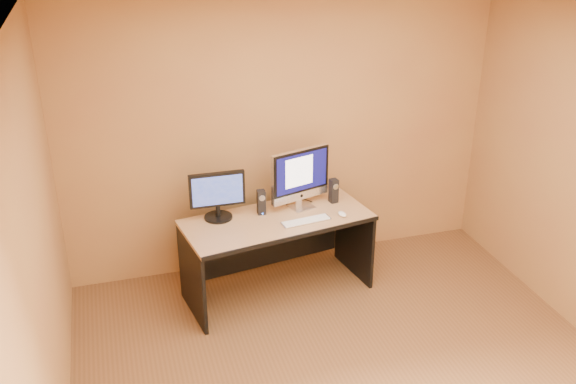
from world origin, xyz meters
The scene contains 11 objects.
walls centered at (0.00, 0.00, 1.30)m, with size 4.00×4.00×2.60m, color olive, non-canonical shape.
ceiling centered at (0.00, 0.00, 2.60)m, with size 4.00×4.00×0.00m, color white.
desk centered at (-0.22, 1.40, 0.37)m, with size 1.60×0.70×0.74m, color tan, non-canonical shape.
imac centered at (0.05, 1.55, 1.02)m, with size 0.57×0.21×0.55m, color silver, non-canonical shape.
second_monitor centered at (-0.70, 1.56, 0.95)m, with size 0.48×0.24×0.42m, color black, non-canonical shape.
speaker_left centered at (-0.32, 1.53, 0.85)m, with size 0.07×0.07×0.22m, color black, non-canonical shape.
speaker_right centered at (0.36, 1.58, 0.85)m, with size 0.07×0.07×0.22m, color black, non-canonical shape.
keyboard centered at (0.00, 1.28, 0.75)m, with size 0.43×0.12×0.02m, color silver.
mouse centered at (0.33, 1.29, 0.76)m, with size 0.06×0.10×0.04m, color white.
cable_a centered at (0.11, 1.71, 0.74)m, with size 0.01×0.01×0.22m, color black.
cable_b centered at (-0.03, 1.71, 0.74)m, with size 0.01×0.01×0.18m, color black.
Camera 1 is at (-1.51, -3.30, 3.24)m, focal length 40.00 mm.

